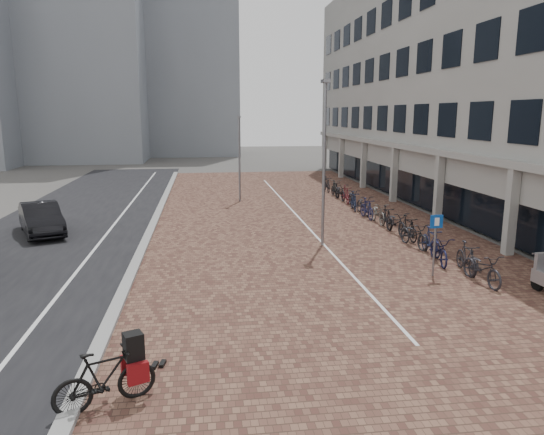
% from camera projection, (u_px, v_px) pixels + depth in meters
% --- Properties ---
extents(ground, '(140.00, 140.00, 0.00)m').
position_uv_depth(ground, '(300.00, 305.00, 14.40)').
color(ground, '#474442').
rests_on(ground, ground).
extents(plaza_brick, '(14.50, 42.00, 0.04)m').
position_uv_depth(plaza_brick, '(295.00, 218.00, 26.31)').
color(plaza_brick, brown).
rests_on(plaza_brick, ground).
extents(street_asphalt, '(8.00, 50.00, 0.03)m').
position_uv_depth(street_asphalt, '(74.00, 224.00, 24.87)').
color(street_asphalt, black).
rests_on(street_asphalt, ground).
extents(curb, '(0.35, 42.00, 0.14)m').
position_uv_depth(curb, '(155.00, 220.00, 25.37)').
color(curb, gray).
rests_on(curb, ground).
extents(lane_line, '(0.12, 44.00, 0.00)m').
position_uv_depth(lane_line, '(116.00, 222.00, 25.13)').
color(lane_line, white).
rests_on(lane_line, street_asphalt).
extents(parking_line, '(0.10, 30.00, 0.00)m').
position_uv_depth(parking_line, '(299.00, 217.00, 26.33)').
color(parking_line, white).
rests_on(parking_line, plaza_brick).
extents(office_building, '(8.40, 40.00, 15.00)m').
position_uv_depth(office_building, '(467.00, 59.00, 29.93)').
color(office_building, '#9D9D98').
rests_on(office_building, ground).
extents(bg_towers, '(33.00, 23.00, 32.00)m').
position_uv_depth(bg_towers, '(95.00, 35.00, 57.23)').
color(bg_towers, gray).
rests_on(bg_towers, ground).
extents(car_dark, '(3.07, 4.52, 1.41)m').
position_uv_depth(car_dark, '(41.00, 219.00, 22.64)').
color(car_dark, black).
rests_on(car_dark, ground).
extents(hero_bike, '(1.94, 1.23, 1.33)m').
position_uv_depth(hero_bike, '(105.00, 377.00, 9.27)').
color(hero_bike, black).
rests_on(hero_bike, ground).
extents(shoes, '(0.42, 0.37, 0.09)m').
position_uv_depth(shoes, '(159.00, 366.00, 10.81)').
color(shoes, black).
rests_on(shoes, ground).
extents(parking_sign, '(0.44, 0.10, 2.09)m').
position_uv_depth(parking_sign, '(435.00, 237.00, 16.58)').
color(parking_sign, slate).
rests_on(parking_sign, ground).
extents(lamp_near, '(0.12, 0.12, 6.53)m').
position_uv_depth(lamp_near, '(324.00, 166.00, 20.17)').
color(lamp_near, gray).
rests_on(lamp_near, ground).
extents(lamp_far, '(0.12, 0.12, 5.11)m').
position_uv_depth(lamp_far, '(239.00, 160.00, 30.61)').
color(lamp_far, slate).
rests_on(lamp_far, ground).
extents(bike_row, '(1.34, 21.43, 1.05)m').
position_uv_depth(bike_row, '(375.00, 211.00, 25.40)').
color(bike_row, black).
rests_on(bike_row, ground).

